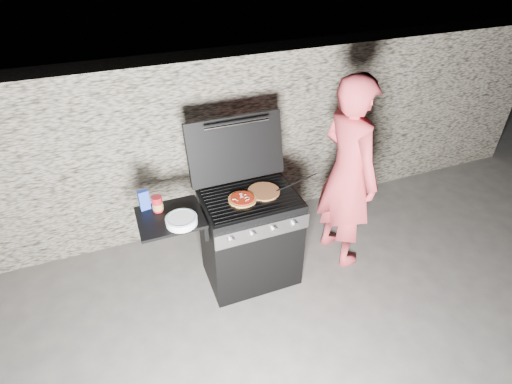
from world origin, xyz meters
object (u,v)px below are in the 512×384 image
object	(u,v)px
gas_grill	(224,245)
pizza_topped	(242,199)
sauce_jar	(157,204)
person	(348,174)

from	to	relation	value
gas_grill	pizza_topped	distance (m)	0.50
sauce_jar	person	world-z (taller)	person
pizza_topped	person	world-z (taller)	person
gas_grill	pizza_topped	xyz separation A→B (m)	(0.17, -0.01, 0.47)
person	sauce_jar	bearing A→B (deg)	79.41
pizza_topped	gas_grill	bearing A→B (deg)	175.26
gas_grill	person	world-z (taller)	person
gas_grill	sauce_jar	xyz separation A→B (m)	(-0.49, 0.11, 0.51)
person	pizza_topped	bearing A→B (deg)	83.83
sauce_jar	person	xyz separation A→B (m)	(1.67, -0.11, -0.04)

